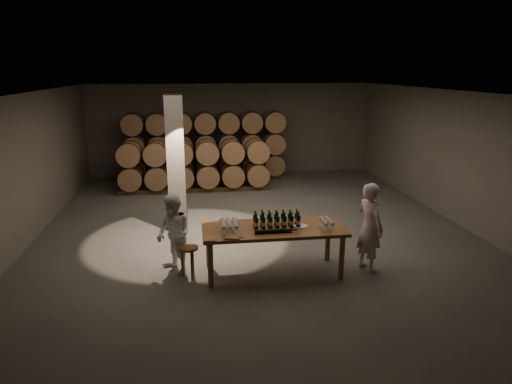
{
  "coord_description": "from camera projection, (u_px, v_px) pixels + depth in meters",
  "views": [
    {
      "loc": [
        -1.43,
        -10.25,
        3.72
      ],
      "look_at": [
        -0.07,
        -0.74,
        1.1
      ],
      "focal_mm": 32.0,
      "sensor_mm": 36.0,
      "label": 1
    }
  ],
  "objects": [
    {
      "name": "room",
      "position": [
        176.0,
        163.0,
        10.49
      ],
      "size": [
        12.0,
        12.0,
        12.0
      ],
      "color": "#53514E",
      "rests_on": "ground"
    },
    {
      "name": "tasting_table",
      "position": [
        273.0,
        233.0,
        8.37
      ],
      "size": [
        2.6,
        1.1,
        0.9
      ],
      "color": "brown",
      "rests_on": "ground"
    },
    {
      "name": "barrel_stack_back",
      "position": [
        205.0,
        145.0,
        15.49
      ],
      "size": [
        5.48,
        0.95,
        2.31
      ],
      "color": "#54391C",
      "rests_on": "ground"
    },
    {
      "name": "barrel_stack_front",
      "position": [
        195.0,
        164.0,
        14.19
      ],
      "size": [
        4.7,
        0.95,
        1.57
      ],
      "color": "#54391C",
      "rests_on": "ground"
    },
    {
      "name": "bottle_cluster",
      "position": [
        277.0,
        221.0,
        8.33
      ],
      "size": [
        0.86,
        0.23,
        0.32
      ],
      "color": "black",
      "rests_on": "tasting_table"
    },
    {
      "name": "lying_bottles",
      "position": [
        274.0,
        231.0,
        8.05
      ],
      "size": [
        0.76,
        0.08,
        0.08
      ],
      "color": "black",
      "rests_on": "tasting_table"
    },
    {
      "name": "glass_cluster_left",
      "position": [
        229.0,
        224.0,
        8.17
      ],
      "size": [
        0.31,
        0.53,
        0.18
      ],
      "color": "silver",
      "rests_on": "tasting_table"
    },
    {
      "name": "glass_cluster_right",
      "position": [
        327.0,
        221.0,
        8.3
      ],
      "size": [
        0.19,
        0.41,
        0.17
      ],
      "color": "silver",
      "rests_on": "tasting_table"
    },
    {
      "name": "plate",
      "position": [
        300.0,
        226.0,
        8.39
      ],
      "size": [
        0.28,
        0.28,
        0.02
      ],
      "primitive_type": "cylinder",
      "color": "white",
      "rests_on": "tasting_table"
    },
    {
      "name": "notebook_near",
      "position": [
        232.0,
        237.0,
        7.82
      ],
      "size": [
        0.29,
        0.25,
        0.03
      ],
      "primitive_type": "cube",
      "rotation": [
        0.0,
        0.0,
        -0.25
      ],
      "color": "#935835",
      "rests_on": "tasting_table"
    },
    {
      "name": "notebook_corner",
      "position": [
        210.0,
        239.0,
        7.75
      ],
      "size": [
        0.21,
        0.26,
        0.02
      ],
      "primitive_type": "cube",
      "rotation": [
        0.0,
        0.0,
        -0.05
      ],
      "color": "#935835",
      "rests_on": "tasting_table"
    },
    {
      "name": "pen",
      "position": [
        240.0,
        238.0,
        7.82
      ],
      "size": [
        0.15,
        0.05,
        0.01
      ],
      "primitive_type": "cylinder",
      "rotation": [
        0.0,
        1.57,
        0.24
      ],
      "color": "black",
      "rests_on": "tasting_table"
    },
    {
      "name": "stool",
      "position": [
        189.0,
        253.0,
        8.27
      ],
      "size": [
        0.36,
        0.36,
        0.59
      ],
      "rotation": [
        0.0,
        0.0,
        0.39
      ],
      "color": "#54391C",
      "rests_on": "ground"
    },
    {
      "name": "person_man",
      "position": [
        370.0,
        227.0,
        8.5
      ],
      "size": [
        0.6,
        0.72,
        1.71
      ],
      "primitive_type": "imported",
      "rotation": [
        0.0,
        0.0,
        1.92
      ],
      "color": "silver",
      "rests_on": "ground"
    },
    {
      "name": "person_woman",
      "position": [
        174.0,
        234.0,
        8.41
      ],
      "size": [
        0.88,
        0.93,
        1.51
      ],
      "primitive_type": "imported",
      "rotation": [
        0.0,
        0.0,
        -0.98
      ],
      "color": "white",
      "rests_on": "ground"
    }
  ]
}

